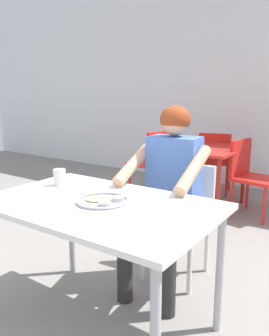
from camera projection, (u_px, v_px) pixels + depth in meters
name	position (u px, v px, depth m)	size (l,w,h in m)	color
ground_plane	(106.00, 335.00, 1.95)	(12.00, 12.00, 0.05)	gray
table_foreground	(99.00, 215.00, 1.85)	(1.25, 0.80, 0.75)	white
thali_tray	(103.00, 200.00, 1.83)	(0.28, 0.28, 0.03)	#B7BABF
drinking_cup	(60.00, 177.00, 2.16)	(0.08, 0.08, 0.10)	silver
chair_foreground	(181.00, 211.00, 2.50)	(0.47, 0.46, 0.81)	silver
diner_foreground	(168.00, 183.00, 2.27)	(0.52, 0.57, 1.24)	#2B2B2B
table_background_red	(199.00, 153.00, 3.98)	(0.92, 0.94, 0.72)	red
chair_red_left	(153.00, 159.00, 4.33)	(0.48, 0.50, 0.86)	red
chair_red_right	(250.00, 173.00, 3.71)	(0.51, 0.49, 0.83)	red
chair_red_far	(215.00, 158.00, 4.50)	(0.51, 0.49, 0.82)	red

